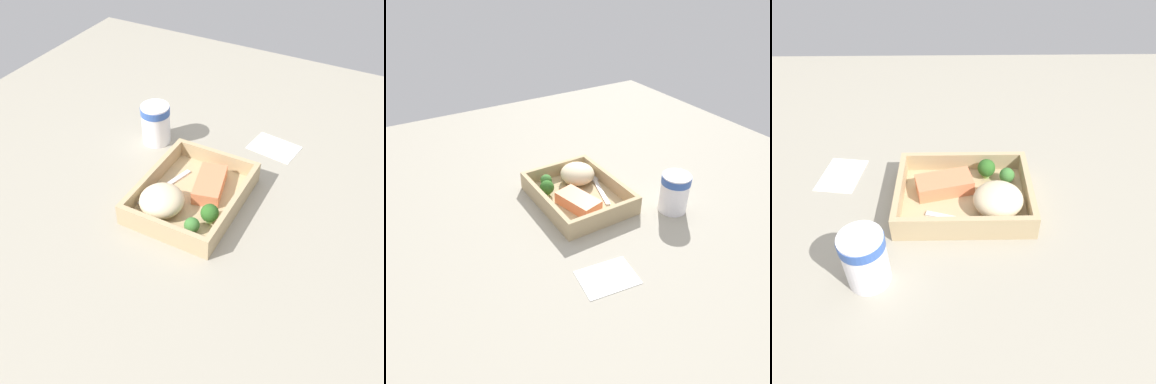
{
  "view_description": "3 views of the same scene",
  "coord_description": "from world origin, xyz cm",
  "views": [
    {
      "loc": [
        64.52,
        34.01,
        68.48
      ],
      "look_at": [
        0.0,
        0.0,
        2.7
      ],
      "focal_mm": 42.0,
      "sensor_mm": 36.0,
      "label": 1
    },
    {
      "loc": [
        -71.61,
        42.95,
        57.42
      ],
      "look_at": [
        0.0,
        0.0,
        2.7
      ],
      "focal_mm": 35.0,
      "sensor_mm": 36.0,
      "label": 2
    },
    {
      "loc": [
        -0.96,
        -57.22,
        52.66
      ],
      "look_at": [
        0.0,
        0.0,
        2.7
      ],
      "focal_mm": 35.0,
      "sensor_mm": 36.0,
      "label": 3
    }
  ],
  "objects": [
    {
      "name": "ground_plane",
      "position": [
        0.0,
        0.0,
        -1.0
      ],
      "size": [
        160.0,
        160.0,
        2.0
      ],
      "primitive_type": "cube",
      "color": "gray"
    },
    {
      "name": "takeout_tray",
      "position": [
        0.0,
        0.0,
        0.6
      ],
      "size": [
        27.17,
        21.22,
        1.2
      ],
      "primitive_type": "cube",
      "color": "tan",
      "rests_on": "ground_plane"
    },
    {
      "name": "tray_rim",
      "position": [
        0.0,
        0.0,
        3.16
      ],
      "size": [
        27.17,
        21.22,
        3.92
      ],
      "color": "tan",
      "rests_on": "takeout_tray"
    },
    {
      "name": "salmon_fillet",
      "position": [
        -4.04,
        2.37,
        2.76
      ],
      "size": [
        12.56,
        8.5,
        3.13
      ],
      "primitive_type": "cube",
      "rotation": [
        0.0,
        0.0,
        0.24
      ],
      "color": "#E67D52",
      "rests_on": "takeout_tray"
    },
    {
      "name": "mashed_potatoes",
      "position": [
        6.56,
        -3.73,
        3.96
      ],
      "size": [
        9.77,
        9.54,
        5.52
      ],
      "primitive_type": "ellipsoid",
      "color": "beige",
      "rests_on": "takeout_tray"
    },
    {
      "name": "broccoli_floret_1",
      "position": [
        9.22,
        4.83,
        3.04
      ],
      "size": [
        3.25,
        3.25,
        3.52
      ],
      "color": "#769B57",
      "rests_on": "takeout_tray"
    },
    {
      "name": "broccoli_floret_2",
      "position": [
        4.95,
        6.71,
        3.57
      ],
      "size": [
        3.86,
        3.86,
        4.39
      ],
      "color": "#7AA450",
      "rests_on": "takeout_tray"
    },
    {
      "name": "fork",
      "position": [
        1.14,
        -7.28,
        1.42
      ],
      "size": [
        15.62,
        6.08,
        0.44
      ],
      "color": "silver",
      "rests_on": "takeout_tray"
    },
    {
      "name": "paper_cup",
      "position": [
        -16.16,
        -18.88,
        5.8
      ],
      "size": [
        7.4,
        7.4,
        10.37
      ],
      "color": "white",
      "rests_on": "ground_plane"
    },
    {
      "name": "receipt_slip",
      "position": [
        -27.45,
        9.32,
        0.12
      ],
      "size": [
        10.12,
        12.91,
        0.24
      ],
      "primitive_type": "cube",
      "rotation": [
        0.0,
        0.0,
        -0.13
      ],
      "color": "white",
      "rests_on": "ground_plane"
    }
  ]
}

